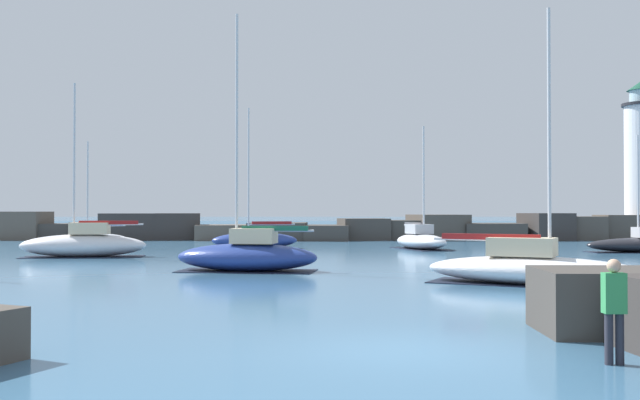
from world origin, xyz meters
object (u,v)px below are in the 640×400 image
sailboat_moored_0 (248,255)px  sailboat_moored_4 (532,267)px  person_on_rocks (614,305)px  sailboat_moored_6 (421,240)px  sailboat_moored_7 (93,240)px  sailboat_moored_8 (255,240)px  sailboat_moored_1 (84,244)px

sailboat_moored_0 → sailboat_moored_4: size_ratio=1.15×
sailboat_moored_4 → person_on_rocks: (-2.39, -12.86, 0.39)m
sailboat_moored_6 → sailboat_moored_7: size_ratio=1.09×
sailboat_moored_0 → person_on_rocks: 19.99m
sailboat_moored_4 → sailboat_moored_7: 35.16m
sailboat_moored_6 → person_on_rocks: sailboat_moored_6 is taller
sailboat_moored_6 → sailboat_moored_8: (-11.17, 0.60, -0.02)m
sailboat_moored_0 → sailboat_moored_6: size_ratio=1.34×
sailboat_moored_1 → sailboat_moored_8: sailboat_moored_1 is taller
sailboat_moored_1 → sailboat_moored_8: size_ratio=1.01×
sailboat_moored_0 → sailboat_moored_4: sailboat_moored_0 is taller
sailboat_moored_4 → sailboat_moored_6: sailboat_moored_4 is taller
sailboat_moored_0 → person_on_rocks: (8.05, -18.30, 0.29)m
sailboat_moored_1 → sailboat_moored_4: 25.20m
sailboat_moored_7 → person_on_rocks: size_ratio=4.27×
sailboat_moored_4 → person_on_rocks: 13.08m
sailboat_moored_6 → person_on_rocks: (-1.67, -35.79, 0.38)m
sailboat_moored_0 → sailboat_moored_1: (-10.06, 9.21, 0.03)m
sailboat_moored_6 → sailboat_moored_0: bearing=-119.1°
sailboat_moored_0 → sailboat_moored_8: bearing=94.5°
sailboat_moored_0 → sailboat_moored_4: 11.77m
sailboat_moored_4 → sailboat_moored_8: bearing=116.8°
sailboat_moored_6 → sailboat_moored_8: 11.18m
sailboat_moored_0 → sailboat_moored_4: bearing=-27.5°
sailboat_moored_4 → sailboat_moored_7: size_ratio=1.28×
sailboat_moored_7 → sailboat_moored_8: 12.06m
sailboat_moored_8 → sailboat_moored_7: bearing=168.4°
sailboat_moored_1 → sailboat_moored_7: bearing=105.7°
sailboat_moored_6 → person_on_rocks: bearing=-92.7°
sailboat_moored_4 → sailboat_moored_8: sailboat_moored_4 is taller
sailboat_moored_0 → sailboat_moored_1: size_ratio=1.14×
person_on_rocks → sailboat_moored_7: bearing=118.8°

